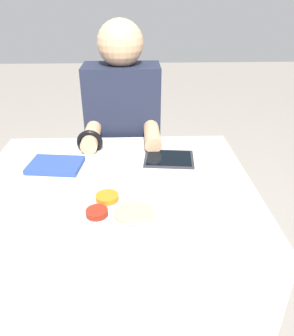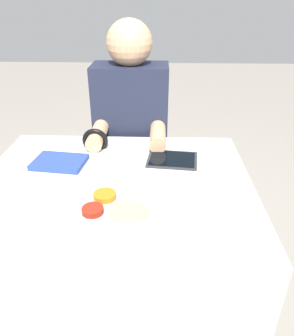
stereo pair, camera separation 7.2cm
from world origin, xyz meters
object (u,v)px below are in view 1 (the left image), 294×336
tablet_device (169,159)px  person_diner (124,153)px  thali_tray (117,211)px  red_notebook (56,165)px

tablet_device → person_diner: 0.44m
thali_tray → tablet_device: bearing=61.3°
tablet_device → thali_tray: bearing=-118.7°
thali_tray → tablet_device: size_ratio=1.29×
red_notebook → person_diner: size_ratio=0.17×
tablet_device → person_diner: person_diner is taller
person_diner → thali_tray: bearing=-90.0°
red_notebook → person_diner: (0.25, 0.41, -0.15)m
red_notebook → tablet_device: 0.44m
thali_tray → red_notebook: (-0.25, 0.30, 0.00)m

